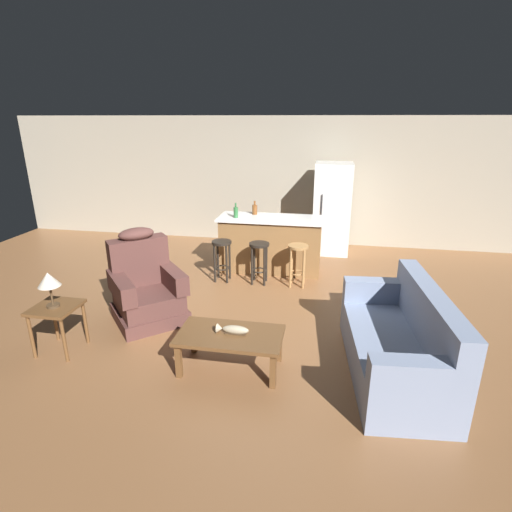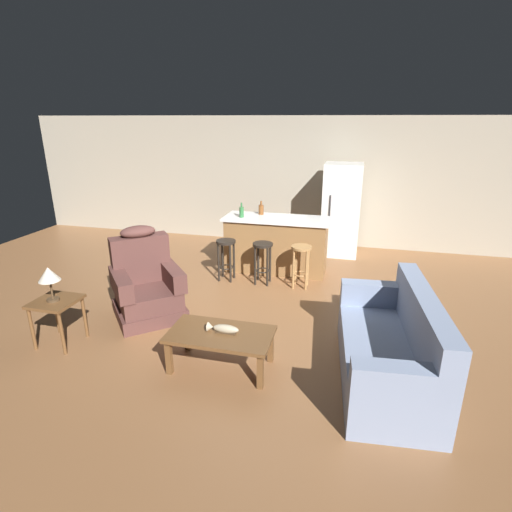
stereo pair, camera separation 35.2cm
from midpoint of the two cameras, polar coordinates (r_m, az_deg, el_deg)
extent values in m
plane|color=brown|center=(5.87, 1.94, -6.64)|extent=(12.00, 12.00, 0.00)
cube|color=#A89E89|center=(8.46, 6.66, 10.50)|extent=(12.00, 0.05, 2.60)
cube|color=brown|center=(4.27, -2.71, -11.15)|extent=(1.10, 0.60, 0.04)
cube|color=brown|center=(4.34, -10.01, -14.14)|extent=(0.06, 0.06, 0.38)
cube|color=brown|center=(4.09, 3.18, -16.19)|extent=(0.06, 0.06, 0.38)
cube|color=brown|center=(4.72, -7.63, -11.11)|extent=(0.06, 0.06, 0.38)
cube|color=brown|center=(4.48, 4.40, -12.73)|extent=(0.06, 0.06, 0.38)
cube|color=#4C3823|center=(4.25, -1.93, -10.86)|extent=(0.22, 0.07, 0.01)
ellipsoid|color=tan|center=(4.24, -1.93, -10.40)|extent=(0.28, 0.09, 0.09)
cone|color=tan|center=(4.28, -4.16, -10.10)|extent=(0.06, 0.10, 0.10)
cube|color=#8493B2|center=(4.53, 19.87, -14.92)|extent=(1.01, 1.97, 0.20)
cube|color=#8493B2|center=(4.42, 20.18, -12.65)|extent=(1.01, 1.97, 0.22)
cube|color=#8493B2|center=(4.33, 24.94, -8.44)|extent=(0.37, 1.91, 0.52)
cube|color=#8493B2|center=(3.59, 23.12, -16.27)|extent=(0.85, 0.28, 0.28)
cube|color=#8493B2|center=(5.05, 18.81, -5.19)|extent=(0.85, 0.28, 0.28)
cube|color=brown|center=(5.58, -13.18, -7.62)|extent=(1.19, 1.19, 0.18)
cube|color=brown|center=(5.49, -13.34, -5.66)|extent=(1.10, 1.10, 0.24)
cube|color=brown|center=(5.60, -14.46, -0.39)|extent=(0.73, 0.68, 0.64)
ellipsoid|color=brown|center=(5.49, -14.78, 3.36)|extent=(0.52, 0.50, 0.16)
cube|color=brown|center=(5.45, -10.13, -2.74)|extent=(0.66, 0.72, 0.26)
cube|color=brown|center=(5.31, -16.94, -3.89)|extent=(0.66, 0.72, 0.26)
cube|color=brown|center=(5.11, -25.01, -5.94)|extent=(0.48, 0.48, 0.04)
cylinder|color=brown|center=(5.22, -27.67, -9.28)|extent=(0.04, 0.04, 0.52)
cylinder|color=brown|center=(4.97, -24.15, -10.11)|extent=(0.04, 0.04, 0.52)
cylinder|color=brown|center=(5.48, -24.96, -7.49)|extent=(0.04, 0.04, 0.52)
cylinder|color=brown|center=(5.25, -21.51, -8.17)|extent=(0.04, 0.04, 0.52)
cylinder|color=#4C3823|center=(5.09, -25.24, -5.67)|extent=(0.14, 0.14, 0.03)
cylinder|color=#4C3823|center=(5.04, -25.44, -4.38)|extent=(0.02, 0.02, 0.22)
cone|color=beige|center=(4.98, -25.75, -2.37)|extent=(0.24, 0.24, 0.16)
cube|color=olive|center=(6.94, 4.37, 1.49)|extent=(1.71, 0.63, 0.91)
cube|color=silver|center=(6.81, 4.47, 5.30)|extent=(1.80, 0.70, 0.04)
cylinder|color=black|center=(6.45, -2.78, 2.05)|extent=(0.32, 0.32, 0.04)
torus|color=black|center=(6.59, -2.72, -1.61)|extent=(0.23, 0.23, 0.02)
cylinder|color=black|center=(6.50, -3.83, -1.01)|extent=(0.04, 0.04, 0.64)
cylinder|color=black|center=(6.44, -2.14, -1.16)|extent=(0.04, 0.04, 0.64)
cylinder|color=black|center=(6.67, -3.31, -0.43)|extent=(0.04, 0.04, 0.64)
cylinder|color=black|center=(6.62, -1.66, -0.58)|extent=(0.04, 0.04, 0.64)
cylinder|color=black|center=(6.30, 2.58, 1.65)|extent=(0.32, 0.32, 0.04)
torus|color=black|center=(6.45, 2.52, -2.08)|extent=(0.23, 0.23, 0.02)
cylinder|color=black|center=(6.34, 1.46, -1.48)|extent=(0.04, 0.04, 0.64)
cylinder|color=black|center=(6.30, 3.24, -1.63)|extent=(0.04, 0.04, 0.64)
cylinder|color=black|center=(6.52, 1.85, -0.88)|extent=(0.04, 0.04, 0.64)
cylinder|color=black|center=(6.49, 3.58, -1.03)|extent=(0.04, 0.04, 0.64)
cylinder|color=#A87A47|center=(6.22, 8.14, 1.22)|extent=(0.32, 0.32, 0.04)
torus|color=#A87A47|center=(6.36, 7.95, -2.56)|extent=(0.23, 0.23, 0.02)
cylinder|color=#A87A47|center=(6.24, 6.98, -1.96)|extent=(0.04, 0.04, 0.64)
cylinder|color=#A87A47|center=(6.23, 8.80, -2.11)|extent=(0.04, 0.04, 0.64)
cylinder|color=#A87A47|center=(6.43, 7.21, -1.33)|extent=(0.04, 0.04, 0.64)
cylinder|color=#A87A47|center=(6.41, 8.98, -1.48)|extent=(0.04, 0.04, 0.64)
cube|color=white|center=(7.90, 13.33, 6.40)|extent=(0.70, 0.66, 1.76)
cylinder|color=#333338|center=(7.55, 11.84, 6.61)|extent=(0.02, 0.02, 0.50)
cylinder|color=#2D6B38|center=(6.80, -0.59, 6.26)|extent=(0.08, 0.08, 0.17)
cylinder|color=#2D6B38|center=(6.77, -0.59, 7.29)|extent=(0.03, 0.03, 0.07)
cylinder|color=brown|center=(7.01, 2.18, 6.61)|extent=(0.09, 0.09, 0.17)
cylinder|color=brown|center=(6.99, 2.19, 7.56)|extent=(0.03, 0.03, 0.07)
camera|label=1|loc=(0.18, -88.17, 0.64)|focal=28.00mm
camera|label=2|loc=(0.18, 91.83, -0.64)|focal=28.00mm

